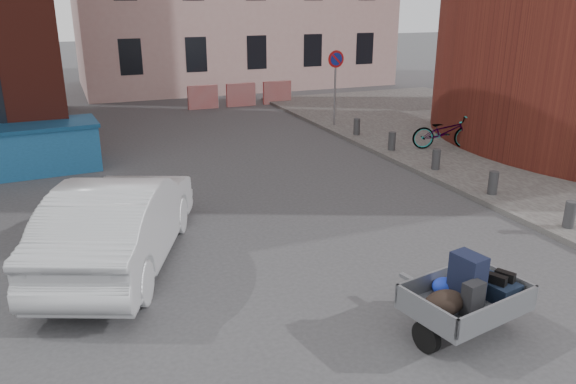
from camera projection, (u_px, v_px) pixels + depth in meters
name	position (u px, v px, depth m)	size (l,w,h in m)	color
ground	(272.00, 262.00, 10.07)	(120.00, 120.00, 0.00)	#38383A
sidewalk	(532.00, 152.00, 17.12)	(9.00, 24.00, 0.12)	#474442
no_parking_sign	(336.00, 72.00, 19.86)	(0.60, 0.09, 2.65)	gray
bollards	(436.00, 159.00, 15.06)	(0.22, 9.02, 0.55)	#3A3A3D
barriers	(241.00, 95.00, 24.54)	(4.70, 0.18, 1.00)	red
trailer	(465.00, 296.00, 7.70)	(1.78, 1.92, 1.20)	black
dumpster	(38.00, 147.00, 15.17)	(3.26, 1.84, 1.32)	#21639D
silver_car	(120.00, 221.00, 9.82)	(1.68, 4.83, 1.59)	#B2B5BA
bicycle	(444.00, 132.00, 17.11)	(0.69, 1.97, 1.03)	black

